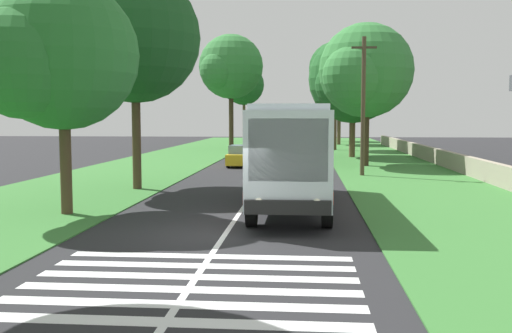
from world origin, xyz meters
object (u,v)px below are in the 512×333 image
object	(u,v)px
roadside_tree_right_0	(338,93)
roadside_tree_right_1	(363,74)
roadside_tree_left_0	(243,86)
roadside_tree_left_2	(57,59)
roadside_tree_right_4	(333,70)
coach_bus	(292,150)
roadside_tree_right_2	(351,82)
trailing_car_0	(242,156)
utility_pole	(363,104)
trailing_car_1	(296,149)
roadside_tree_left_3	(133,42)
roadside_tree_right_3	(333,94)
roadside_tree_left_4	(230,68)

from	to	relation	value
roadside_tree_right_0	roadside_tree_right_1	world-z (taller)	roadside_tree_right_1
roadside_tree_left_0	roadside_tree_right_0	size ratio (longest dim) A/B	1.08
roadside_tree_left_2	roadside_tree_right_4	xyz separation A→B (m)	(39.32, -11.10, 2.67)
roadside_tree_left_2	roadside_tree_right_0	size ratio (longest dim) A/B	0.85
coach_bus	roadside_tree_right_2	size ratio (longest dim) A/B	1.12
roadside_tree_left_2	roadside_tree_right_1	size ratio (longest dim) A/B	0.83
coach_bus	roadside_tree_right_1	size ratio (longest dim) A/B	1.17
trailing_car_0	utility_pole	world-z (taller)	utility_pole
roadside_tree_right_1	roadside_tree_right_4	world-z (taller)	roadside_tree_right_4
coach_bus	trailing_car_1	xyz separation A→B (m)	(27.49, 0.27, -1.48)
coach_bus	roadside_tree_left_3	xyz separation A→B (m)	(4.87, 7.40, 4.62)
roadside_tree_right_0	roadside_tree_right_3	distance (m)	9.24
utility_pole	trailing_car_1	bearing A→B (deg)	14.20
roadside_tree_right_0	roadside_tree_right_4	bearing A→B (deg)	174.34
roadside_tree_right_1	trailing_car_0	bearing A→B (deg)	95.10
trailing_car_1	roadside_tree_left_4	bearing A→B (deg)	33.91
roadside_tree_right_2	utility_pole	bearing A→B (deg)	178.12
roadside_tree_left_4	coach_bus	bearing A→B (deg)	-169.23
roadside_tree_left_4	roadside_tree_right_1	bearing A→B (deg)	-149.16
roadside_tree_left_3	roadside_tree_right_0	bearing A→B (deg)	-15.22
roadside_tree_left_2	roadside_tree_right_0	distance (m)	51.91
roadside_tree_right_4	trailing_car_1	bearing A→B (deg)	159.55
trailing_car_0	roadside_tree_left_3	size ratio (longest dim) A/B	0.43
trailing_car_0	trailing_car_1	xyz separation A→B (m)	(9.79, -3.52, 0.00)
roadside_tree_left_4	roadside_tree_right_0	distance (m)	15.59
roadside_tree_left_0	roadside_tree_right_0	bearing A→B (deg)	-120.81
roadside_tree_left_3	roadside_tree_left_0	bearing A→B (deg)	0.43
roadside_tree_right_1	trailing_car_1	bearing A→B (deg)	27.10
trailing_car_0	trailing_car_1	bearing A→B (deg)	-19.76
trailing_car_1	roadside_tree_left_4	xyz separation A→B (m)	(10.30, 6.92, 7.58)
coach_bus	roadside_tree_right_3	xyz separation A→B (m)	(57.29, -4.24, 4.16)
trailing_car_1	utility_pole	xyz separation A→B (m)	(-15.78, -3.99, 3.40)
roadside_tree_right_0	roadside_tree_right_1	xyz separation A→B (m)	(-29.63, -0.02, 0.11)
trailing_car_0	roadside_tree_right_1	distance (m)	9.91
roadside_tree_left_0	roadside_tree_left_2	bearing A→B (deg)	179.93
utility_pole	roadside_tree_left_0	bearing A→B (deg)	14.78
coach_bus	roadside_tree_right_4	world-z (taller)	roadside_tree_right_4
coach_bus	roadside_tree_right_0	size ratio (longest dim) A/B	1.19
roadside_tree_left_0	roadside_tree_right_3	distance (m)	12.22
roadside_tree_left_4	trailing_car_0	bearing A→B (deg)	-170.38
trailing_car_0	roadside_tree_right_4	size ratio (longest dim) A/B	0.40
roadside_tree_right_1	roadside_tree_right_3	distance (m)	38.87
roadside_tree_left_0	roadside_tree_right_3	bearing A→B (deg)	-80.53
coach_bus	utility_pole	bearing A→B (deg)	-17.65
roadside_tree_right_0	roadside_tree_right_2	size ratio (longest dim) A/B	0.94
trailing_car_0	utility_pole	bearing A→B (deg)	-128.57
coach_bus	utility_pole	distance (m)	12.44
trailing_car_0	roadside_tree_right_4	xyz separation A→B (m)	(19.23, -7.04, 7.30)
roadside_tree_right_4	roadside_tree_left_2	bearing A→B (deg)	164.23
trailing_car_1	utility_pole	distance (m)	16.63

